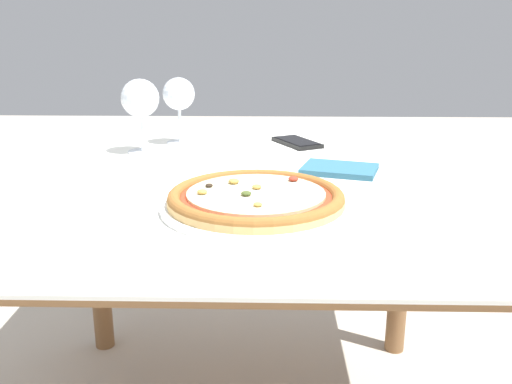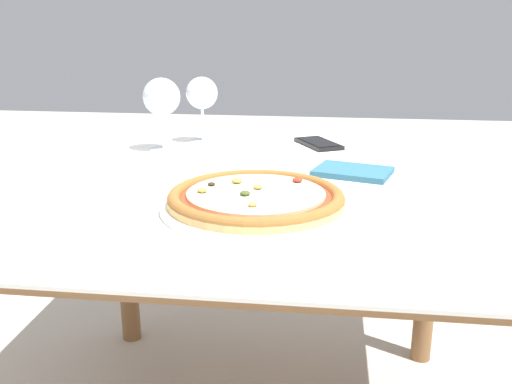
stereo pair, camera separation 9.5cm
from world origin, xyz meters
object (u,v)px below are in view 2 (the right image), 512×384
Objects in this scene: fork at (83,182)px; cell_phone at (318,143)px; pizza_plate at (256,199)px; dining_table at (252,207)px; wine_glass_far_right at (162,98)px; wine_glass_far_left at (202,95)px.

fork is 0.60m from cell_phone.
pizza_plate is 0.53m from cell_phone.
cell_phone is at bearing 64.09° from dining_table.
fork is 0.97× the size of wine_glass_far_right.
pizza_plate is 0.37m from fork.
fork reaches higher than dining_table.
wine_glass_far_left is at bearing 120.82° from dining_table.
dining_table is at bearing -59.18° from wine_glass_far_left.
wine_glass_far_left is (0.15, 0.41, 0.12)m from fork.
fork is at bearing -137.86° from cell_phone.
cell_phone is (0.13, 0.27, 0.09)m from dining_table.
wine_glass_far_left is at bearing 70.17° from fork.
pizza_plate is at bearing -56.17° from wine_glass_far_right.
dining_table is 0.31m from cell_phone.
wine_glass_far_right is at bearing 123.83° from pizza_plate.
wine_glass_far_left is at bearing 55.73° from wine_glass_far_right.
dining_table is at bearing 99.26° from pizza_plate.
wine_glass_far_left reaches higher than cell_phone.
wine_glass_far_left is at bearing 111.45° from pizza_plate.
wine_glass_far_left is (-0.21, 0.53, 0.10)m from pizza_plate.
cell_phone reaches higher than fork.
dining_table is at bearing -35.46° from wine_glass_far_right.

